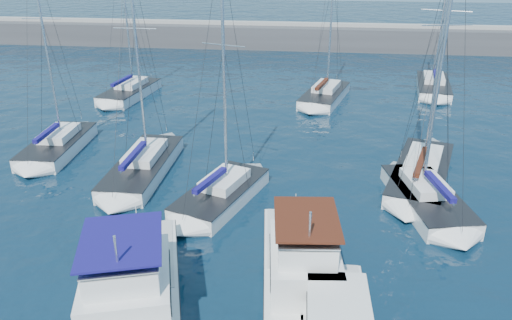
# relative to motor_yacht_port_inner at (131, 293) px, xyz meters

# --- Properties ---
(ground) EXTENTS (220.00, 220.00, 0.00)m
(ground) POSITION_rel_motor_yacht_port_inner_xyz_m (3.20, 3.95, -1.13)
(ground) COLOR black
(ground) RESTS_ON ground
(breakwater) EXTENTS (160.00, 6.00, 4.45)m
(breakwater) POSITION_rel_motor_yacht_port_inner_xyz_m (3.20, 55.95, -0.08)
(breakwater) COLOR #424244
(breakwater) RESTS_ON ground
(motor_yacht_port_inner) EXTENTS (6.55, 10.52, 4.69)m
(motor_yacht_port_inner) POSITION_rel_motor_yacht_port_inner_xyz_m (0.00, 0.00, 0.00)
(motor_yacht_port_inner) COLOR white
(motor_yacht_port_inner) RESTS_ON ground
(motor_yacht_stbd_inner) EXTENTS (4.22, 9.67, 4.69)m
(motor_yacht_stbd_inner) POSITION_rel_motor_yacht_port_inner_xyz_m (6.88, 2.31, 0.00)
(motor_yacht_stbd_inner) COLOR white
(motor_yacht_stbd_inner) RESTS_ON ground
(sailboat_mid_a) EXTENTS (3.38, 7.74, 14.96)m
(sailboat_mid_a) POSITION_rel_motor_yacht_port_inner_xyz_m (-11.22, 16.08, -0.60)
(sailboat_mid_a) COLOR white
(sailboat_mid_a) RESTS_ON ground
(sailboat_mid_b) EXTENTS (3.15, 9.16, 14.85)m
(sailboat_mid_b) POSITION_rel_motor_yacht_port_inner_xyz_m (-3.88, 13.26, -0.62)
(sailboat_mid_b) COLOR silver
(sailboat_mid_b) RESTS_ON ground
(sailboat_mid_c) EXTENTS (5.16, 7.72, 14.56)m
(sailboat_mid_c) POSITION_rel_motor_yacht_port_inner_xyz_m (1.93, 9.99, -0.60)
(sailboat_mid_c) COLOR white
(sailboat_mid_c) RESTS_ON ground
(sailboat_mid_d) EXTENTS (5.92, 10.20, 16.81)m
(sailboat_mid_d) POSITION_rel_motor_yacht_port_inner_xyz_m (14.17, 14.33, -0.61)
(sailboat_mid_d) COLOR white
(sailboat_mid_d) RESTS_ON ground
(sailboat_mid_e) EXTENTS (4.50, 8.11, 16.39)m
(sailboat_mid_e) POSITION_rel_motor_yacht_port_inner_xyz_m (13.84, 10.82, -0.58)
(sailboat_mid_e) COLOR white
(sailboat_mid_e) RESTS_ON ground
(sailboat_back_a) EXTENTS (4.18, 8.29, 14.04)m
(sailboat_back_a) POSITION_rel_motor_yacht_port_inner_xyz_m (-10.72, 29.94, -0.62)
(sailboat_back_a) COLOR white
(sailboat_back_a) RESTS_ON ground
(sailboat_back_b) EXTENTS (5.18, 8.71, 17.83)m
(sailboat_back_b) POSITION_rel_motor_yacht_port_inner_xyz_m (8.21, 30.90, -0.58)
(sailboat_back_b) COLOR silver
(sailboat_back_b) RESTS_ON ground
(sailboat_back_c) EXTENTS (4.32, 9.04, 14.33)m
(sailboat_back_c) POSITION_rel_motor_yacht_port_inner_xyz_m (19.18, 35.37, -0.62)
(sailboat_back_c) COLOR white
(sailboat_back_c) RESTS_ON ground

